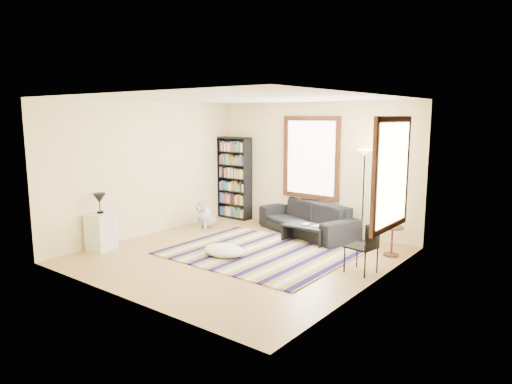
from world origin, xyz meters
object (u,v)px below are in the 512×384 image
Objects in this scene: bookshelf at (234,178)px; white_cabinet at (101,231)px; side_table at (392,241)px; dog at (207,214)px; sofa at (307,218)px; floor_lamp at (363,197)px; coffee_table at (307,234)px; folding_chair at (361,247)px; floor_cushion at (224,250)px.

bookshelf is 2.86× the size of white_cabinet.
side_table is 0.89× the size of dog.
floor_lamp is (1.21, 0.10, 0.59)m from sofa.
coffee_table is at bearing -40.06° from sofa.
coffee_table is at bearing -3.35° from dog.
floor_lamp is 5.09m from white_cabinet.
floor_lamp reaches higher than dog.
dog is at bearing 67.42° from white_cabinet.
white_cabinet is at bearing -136.95° from floor_lamp.
bookshelf is 2.33× the size of folding_chair.
floor_lamp reaches higher than coffee_table.
bookshelf is 1.08× the size of floor_lamp.
sofa is at bearing 169.20° from side_table.
bookshelf is at bearing 71.56° from white_cabinet.
floor_cushion is at bearing -113.17° from coffee_table.
folding_chair is 1.42× the size of dog.
sofa is 2.06m from side_table.
white_cabinet is at bearing -146.59° from side_table.
floor_cushion is at bearing -142.07° from side_table.
side_table is (1.67, 0.19, 0.09)m from coffee_table.
bookshelf is 4.39m from side_table.
white_cabinet is (-2.83, -2.78, 0.17)m from coffee_table.
side_table is at bearing -3.03° from dog.
white_cabinet is (-4.45, -1.78, -0.08)m from folding_chair.
dog reaches higher than floor_cushion.
coffee_table is 1.82m from floor_cushion.
floor_cushion is (-0.37, -2.25, -0.24)m from sofa.
floor_cushion is at bearing -53.02° from bookshelf.
floor_cushion is at bearing 12.66° from white_cabinet.
white_cabinet reaches higher than sofa.
coffee_table is at bearing 66.83° from floor_cushion.
white_cabinet is at bearing -152.34° from floor_cushion.
side_table is at bearing 8.38° from sofa.
white_cabinet reaches higher than side_table.
coffee_table is 1.67× the size of side_table.
white_cabinet reaches higher than dog.
sofa is 3.85× the size of dog.
sofa is 2.30m from dog.
dog is at bearing -83.90° from bookshelf.
side_table is 0.63× the size of folding_chair.
coffee_table is 1.29× the size of white_cabinet.
bookshelf reaches higher than dog.
sofa is at bearing 80.65° from floor_cushion.
floor_cushion is 2.95m from floor_lamp.
floor_lamp is (3.48, -0.17, -0.07)m from bookshelf.
bookshelf reaches higher than sofa.
side_table reaches higher than coffee_table.
folding_chair is at bearing -19.50° from sofa.
bookshelf is 1.31m from dog.
folding_chair is (-0.05, -1.19, 0.16)m from side_table.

